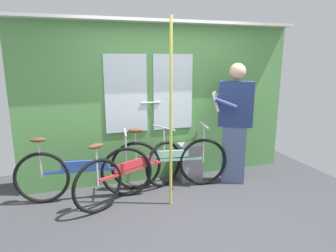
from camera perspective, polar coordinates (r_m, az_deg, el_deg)
ground_plane at (r=3.68m, az=5.25°, el=-17.34°), size 5.10×4.20×0.04m
train_door_wall at (r=4.43m, az=-1.15°, el=5.05°), size 4.10×0.28×2.34m
bicycle_near_door at (r=3.97m, az=-6.64°, el=-8.82°), size 1.60×0.84×0.89m
bicycle_leaning_behind at (r=4.06m, az=-15.72°, el=-8.69°), size 1.74×0.44×0.90m
bicycle_by_pole at (r=4.27m, az=0.30°, el=-6.96°), size 1.66×0.45×0.91m
passenger_reading_newspaper at (r=4.42m, az=12.61°, el=0.93°), size 0.64×0.59×1.76m
trash_bin_by_wall at (r=4.58m, az=4.17°, el=-6.86°), size 0.32×0.28×0.56m
handrail_pole at (r=3.56m, az=0.56°, el=1.92°), size 0.04×0.04×2.30m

